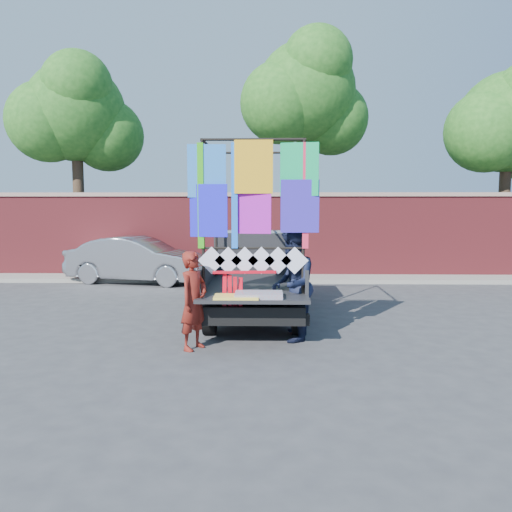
{
  "coord_description": "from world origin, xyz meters",
  "views": [
    {
      "loc": [
        -0.22,
        -8.34,
        2.27
      ],
      "look_at": [
        -0.41,
        0.04,
        1.39
      ],
      "focal_mm": 35.0,
      "sensor_mm": 36.0,
      "label": 1
    }
  ],
  "objects_px": {
    "pickup_truck": "(257,271)",
    "sedan": "(138,260)",
    "woman": "(194,301)",
    "man": "(292,285)"
  },
  "relations": [
    {
      "from": "sedan",
      "to": "man",
      "type": "bearing_deg",
      "value": -133.75
    },
    {
      "from": "woman",
      "to": "man",
      "type": "height_order",
      "value": "man"
    },
    {
      "from": "sedan",
      "to": "woman",
      "type": "xyz_separation_m",
      "value": [
        2.58,
        -6.57,
        0.11
      ]
    },
    {
      "from": "man",
      "to": "pickup_truck",
      "type": "bearing_deg",
      "value": -158.94
    },
    {
      "from": "pickup_truck",
      "to": "woman",
      "type": "bearing_deg",
      "value": -107.17
    },
    {
      "from": "sedan",
      "to": "man",
      "type": "distance_m",
      "value": 7.3
    },
    {
      "from": "pickup_truck",
      "to": "woman",
      "type": "xyz_separation_m",
      "value": [
        -0.92,
        -2.96,
        -0.06
      ]
    },
    {
      "from": "sedan",
      "to": "woman",
      "type": "distance_m",
      "value": 7.06
    },
    {
      "from": "pickup_truck",
      "to": "sedan",
      "type": "bearing_deg",
      "value": 134.1
    },
    {
      "from": "pickup_truck",
      "to": "woman",
      "type": "relative_size",
      "value": 3.4
    }
  ]
}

